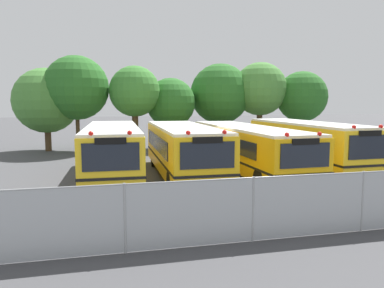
{
  "coord_description": "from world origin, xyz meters",
  "views": [
    {
      "loc": [
        -5.4,
        -17.72,
        3.69
      ],
      "look_at": [
        -1.25,
        0.0,
        1.6
      ],
      "focal_mm": 33.84,
      "sensor_mm": 36.0,
      "label": 1
    }
  ],
  "objects_px": {
    "school_bus_0": "(113,149)",
    "tree_5": "(259,88)",
    "school_bus_1": "(183,149)",
    "tree_6": "(303,97)",
    "tree_1": "(78,88)",
    "tree_2": "(135,91)",
    "tree_0": "(46,101)",
    "traffic_cone": "(290,211)",
    "school_bus_2": "(246,147)",
    "tree_4": "(220,95)",
    "tree_3": "(171,103)",
    "school_bus_3": "(306,143)"
  },
  "relations": [
    {
      "from": "school_bus_2",
      "to": "tree_4",
      "type": "relative_size",
      "value": 1.67
    },
    {
      "from": "tree_1",
      "to": "tree_2",
      "type": "height_order",
      "value": "tree_1"
    },
    {
      "from": "school_bus_1",
      "to": "tree_6",
      "type": "height_order",
      "value": "tree_6"
    },
    {
      "from": "school_bus_1",
      "to": "tree_3",
      "type": "relative_size",
      "value": 1.76
    },
    {
      "from": "tree_6",
      "to": "school_bus_3",
      "type": "bearing_deg",
      "value": -118.96
    },
    {
      "from": "school_bus_3",
      "to": "tree_6",
      "type": "height_order",
      "value": "tree_6"
    },
    {
      "from": "school_bus_0",
      "to": "tree_5",
      "type": "distance_m",
      "value": 16.79
    },
    {
      "from": "school_bus_0",
      "to": "traffic_cone",
      "type": "relative_size",
      "value": 15.24
    },
    {
      "from": "traffic_cone",
      "to": "tree_6",
      "type": "bearing_deg",
      "value": 59.03
    },
    {
      "from": "tree_3",
      "to": "tree_6",
      "type": "height_order",
      "value": "tree_6"
    },
    {
      "from": "tree_0",
      "to": "tree_2",
      "type": "bearing_deg",
      "value": -12.12
    },
    {
      "from": "tree_5",
      "to": "traffic_cone",
      "type": "distance_m",
      "value": 20.59
    },
    {
      "from": "school_bus_3",
      "to": "tree_2",
      "type": "bearing_deg",
      "value": -50.35
    },
    {
      "from": "school_bus_1",
      "to": "tree_2",
      "type": "distance_m",
      "value": 10.92
    },
    {
      "from": "school_bus_2",
      "to": "traffic_cone",
      "type": "height_order",
      "value": "school_bus_2"
    },
    {
      "from": "tree_0",
      "to": "tree_5",
      "type": "xyz_separation_m",
      "value": [
        17.05,
        -0.54,
        1.09
      ]
    },
    {
      "from": "school_bus_0",
      "to": "tree_3",
      "type": "xyz_separation_m",
      "value": [
        4.74,
        10.75,
        2.24
      ]
    },
    {
      "from": "tree_2",
      "to": "tree_4",
      "type": "height_order",
      "value": "tree_4"
    },
    {
      "from": "tree_6",
      "to": "tree_1",
      "type": "bearing_deg",
      "value": 177.77
    },
    {
      "from": "school_bus_1",
      "to": "tree_0",
      "type": "xyz_separation_m",
      "value": [
        -8.11,
        11.76,
        2.39
      ]
    },
    {
      "from": "school_bus_1",
      "to": "tree_1",
      "type": "xyz_separation_m",
      "value": [
        -5.69,
        11.16,
        3.33
      ]
    },
    {
      "from": "school_bus_3",
      "to": "tree_2",
      "type": "height_order",
      "value": "tree_2"
    },
    {
      "from": "tree_0",
      "to": "tree_1",
      "type": "height_order",
      "value": "tree_1"
    },
    {
      "from": "tree_2",
      "to": "tree_6",
      "type": "distance_m",
      "value": 14.19
    },
    {
      "from": "tree_1",
      "to": "tree_6",
      "type": "bearing_deg",
      "value": -2.23
    },
    {
      "from": "school_bus_0",
      "to": "school_bus_2",
      "type": "height_order",
      "value": "school_bus_0"
    },
    {
      "from": "school_bus_0",
      "to": "tree_2",
      "type": "height_order",
      "value": "tree_2"
    },
    {
      "from": "school_bus_1",
      "to": "traffic_cone",
      "type": "height_order",
      "value": "school_bus_1"
    },
    {
      "from": "school_bus_2",
      "to": "tree_2",
      "type": "height_order",
      "value": "tree_2"
    },
    {
      "from": "tree_5",
      "to": "tree_3",
      "type": "bearing_deg",
      "value": -179.38
    },
    {
      "from": "traffic_cone",
      "to": "tree_0",
      "type": "bearing_deg",
      "value": 117.22
    },
    {
      "from": "tree_0",
      "to": "tree_2",
      "type": "distance_m",
      "value": 6.75
    },
    {
      "from": "tree_2",
      "to": "traffic_cone",
      "type": "height_order",
      "value": "tree_2"
    },
    {
      "from": "tree_6",
      "to": "school_bus_2",
      "type": "bearing_deg",
      "value": -132.29
    },
    {
      "from": "school_bus_0",
      "to": "tree_4",
      "type": "distance_m",
      "value": 15.22
    },
    {
      "from": "school_bus_0",
      "to": "school_bus_1",
      "type": "xyz_separation_m",
      "value": [
        3.42,
        -0.38,
        -0.01
      ]
    },
    {
      "from": "school_bus_3",
      "to": "tree_5",
      "type": "bearing_deg",
      "value": -100.97
    },
    {
      "from": "tree_2",
      "to": "tree_4",
      "type": "xyz_separation_m",
      "value": [
        7.35,
        1.78,
        -0.19
      ]
    },
    {
      "from": "tree_2",
      "to": "tree_3",
      "type": "bearing_deg",
      "value": 15.29
    },
    {
      "from": "school_bus_1",
      "to": "tree_6",
      "type": "distance_m",
      "value": 16.62
    },
    {
      "from": "tree_1",
      "to": "tree_4",
      "type": "xyz_separation_m",
      "value": [
        11.5,
        0.97,
        -0.41
      ]
    },
    {
      "from": "tree_4",
      "to": "school_bus_2",
      "type": "bearing_deg",
      "value": -101.12
    },
    {
      "from": "school_bus_3",
      "to": "tree_1",
      "type": "relative_size",
      "value": 1.37
    },
    {
      "from": "school_bus_3",
      "to": "tree_0",
      "type": "bearing_deg",
      "value": -38.04
    },
    {
      "from": "tree_5",
      "to": "tree_2",
      "type": "bearing_deg",
      "value": -175.27
    },
    {
      "from": "tree_4",
      "to": "tree_5",
      "type": "relative_size",
      "value": 0.99
    },
    {
      "from": "tree_4",
      "to": "tree_6",
      "type": "bearing_deg",
      "value": -13.83
    },
    {
      "from": "school_bus_3",
      "to": "tree_3",
      "type": "distance_m",
      "value": 12.39
    },
    {
      "from": "school_bus_0",
      "to": "tree_3",
      "type": "distance_m",
      "value": 11.96
    },
    {
      "from": "school_bus_0",
      "to": "tree_0",
      "type": "bearing_deg",
      "value": -66.22
    }
  ]
}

